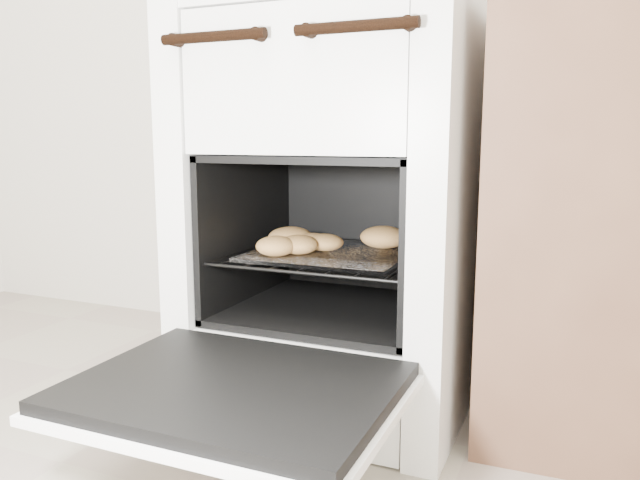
# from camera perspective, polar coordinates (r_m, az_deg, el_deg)

# --- Properties ---
(stove) EXTENTS (0.56, 0.63, 0.87)m
(stove) POSITION_cam_1_polar(r_m,az_deg,el_deg) (1.37, 2.27, 2.82)
(stove) COLOR white
(stove) RESTS_ON ground
(oven_door) EXTENTS (0.51, 0.39, 0.04)m
(oven_door) POSITION_cam_1_polar(r_m,az_deg,el_deg) (1.01, -7.80, -13.58)
(oven_door) COLOR black
(oven_door) RESTS_ON stove
(oven_rack) EXTENTS (0.41, 0.39, 0.01)m
(oven_rack) POSITION_cam_1_polar(r_m,az_deg,el_deg) (1.32, 1.28, -1.38)
(oven_rack) COLOR black
(oven_rack) RESTS_ON stove
(foil_sheet) EXTENTS (0.32, 0.28, 0.01)m
(foil_sheet) POSITION_cam_1_polar(r_m,az_deg,el_deg) (1.30, 0.97, -1.28)
(foil_sheet) COLOR white
(foil_sheet) RESTS_ON oven_rack
(baked_rolls) EXTENTS (0.31, 0.28, 0.05)m
(baked_rolls) POSITION_cam_1_polar(r_m,az_deg,el_deg) (1.32, 0.04, -0.04)
(baked_rolls) COLOR tan
(baked_rolls) RESTS_ON foil_sheet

